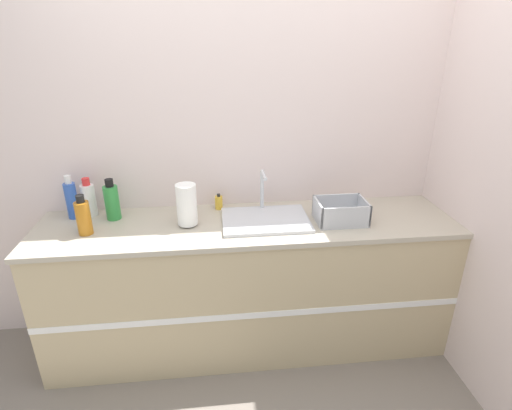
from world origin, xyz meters
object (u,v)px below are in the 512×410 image
Objects in this scene: paper_towel_roll at (187,205)px; soap_dispenser at (219,202)px; sink at (265,218)px; bottle_blue at (72,199)px; bottle_green at (112,202)px; dish_rack at (341,214)px; bottle_amber at (83,217)px; bottle_white_spray at (89,199)px.

paper_towel_roll is 0.30m from soap_dispenser.
soap_dispenser is (0.19, 0.22, -0.08)m from paper_towel_roll.
sink reaches higher than soap_dispenser.
bottle_blue reaches higher than bottle_green.
bottle_green is at bearing 171.39° from sink.
soap_dispenser is (-0.27, 0.22, 0.03)m from sink.
sink is at bearing 173.02° from dish_rack.
bottle_green is at bearing 162.59° from paper_towel_roll.
bottle_green reaches higher than bottle_amber.
sink reaches higher than dish_rack.
soap_dispenser is (0.79, 0.01, -0.06)m from bottle_white_spray.
dish_rack is at bearing -3.21° from paper_towel_roll.
paper_towel_roll is at bearing 4.82° from bottle_amber.
dish_rack reaches higher than soap_dispenser.
paper_towel_roll is 0.57m from bottle_amber.
paper_towel_roll is 1.09× the size of bottle_amber.
sink is 0.35m from soap_dispenser.
bottle_amber is (-0.57, -0.05, -0.03)m from paper_towel_roll.
sink is 2.13× the size of bottle_white_spray.
bottle_amber is 0.26m from bottle_white_spray.
bottle_white_spray is 2.40× the size of soap_dispenser.
bottle_amber is at bearing -175.18° from paper_towel_roll.
sink reaches higher than bottle_blue.
bottle_green reaches higher than paper_towel_roll.
bottle_white_spray is at bearing 155.61° from bottle_green.
dish_rack is 1.09× the size of bottle_blue.
paper_towel_roll is at bearing -130.32° from soap_dispenser.
bottle_blue is at bearing -177.59° from soap_dispenser.
dish_rack is 0.77m from soap_dispenser.
bottle_white_spray is at bearing 16.57° from bottle_blue.
bottle_white_spray is at bearing 98.39° from bottle_amber.
bottle_white_spray is at bearing 170.17° from dish_rack.
sink is at bearing -11.01° from bottle_white_spray.
dish_rack is at bearing -8.07° from bottle_green.
sink is 5.12× the size of soap_dispenser.
bottle_white_spray is 0.79m from soap_dispenser.
sink is 2.04× the size of paper_towel_roll.
sink reaches higher than paper_towel_roll.
soap_dispenser is (0.88, 0.04, -0.07)m from bottle_blue.
sink is at bearing -8.85° from bottle_blue.
bottle_blue is at bearing 171.67° from dish_rack.
bottle_amber is (-1.03, -0.05, 0.08)m from sink.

